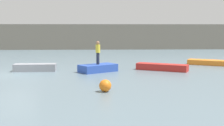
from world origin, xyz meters
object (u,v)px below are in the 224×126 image
(rowboat_blue, at_px, (98,68))
(person_yellow_shirt, at_px, (98,51))
(rowboat_red, at_px, (162,67))
(mooring_buoy, at_px, (105,86))
(rowboat_grey, at_px, (35,67))
(rowboat_orange, at_px, (208,62))

(rowboat_blue, xyz_separation_m, person_yellow_shirt, (0.00, 0.00, 1.19))
(rowboat_red, relative_size, mooring_buoy, 6.25)
(rowboat_grey, bearing_deg, mooring_buoy, -57.76)
(rowboat_grey, distance_m, rowboat_blue, 4.53)
(rowboat_orange, height_order, mooring_buoy, mooring_buoy)
(rowboat_grey, relative_size, rowboat_red, 0.79)
(rowboat_blue, bearing_deg, person_yellow_shirt, 0.00)
(rowboat_grey, xyz_separation_m, rowboat_red, (9.16, 0.04, -0.03))
(rowboat_blue, distance_m, mooring_buoy, 6.79)
(mooring_buoy, bearing_deg, rowboat_red, 59.67)
(rowboat_blue, height_order, rowboat_orange, rowboat_blue)
(rowboat_grey, relative_size, mooring_buoy, 4.94)
(rowboat_blue, xyz_separation_m, rowboat_orange, (9.25, 3.76, -0.06))
(rowboat_grey, xyz_separation_m, person_yellow_shirt, (4.50, -0.50, 1.18))
(rowboat_grey, height_order, rowboat_red, rowboat_grey)
(rowboat_red, distance_m, mooring_buoy, 8.49)
(rowboat_red, bearing_deg, person_yellow_shirt, -145.98)
(rowboat_blue, bearing_deg, rowboat_orange, -11.75)
(rowboat_orange, xyz_separation_m, person_yellow_shirt, (-9.25, -3.76, 1.24))
(rowboat_orange, bearing_deg, rowboat_blue, -129.64)
(rowboat_red, relative_size, person_yellow_shirt, 2.27)
(rowboat_red, xyz_separation_m, person_yellow_shirt, (-4.66, -0.54, 1.21))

